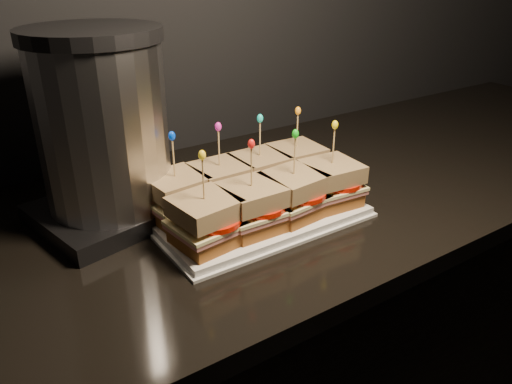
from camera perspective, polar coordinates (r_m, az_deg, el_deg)
cabinet at (r=1.40m, az=7.06°, el=-15.98°), size 2.25×0.67×0.86m
granite_slab at (r=1.15m, az=8.23°, el=0.96°), size 2.29×0.71×0.04m
platter at (r=0.95m, az=0.00°, el=-2.51°), size 0.38×0.24×0.02m
platter_rim at (r=0.95m, az=0.00°, el=-2.83°), size 0.39×0.25×0.01m
sandwich_0_bread_bot at (r=0.92m, az=-8.95°, el=-2.15°), size 0.10×0.10×0.03m
sandwich_0_ham at (r=0.91m, az=-9.02°, el=-1.20°), size 0.11×0.11×0.01m
sandwich_0_cheese at (r=0.91m, az=-9.05°, el=-0.80°), size 0.12×0.11×0.01m
sandwich_0_tomato at (r=0.91m, az=-8.24°, el=-0.33°), size 0.10×0.10×0.01m
sandwich_0_bread_top at (r=0.90m, az=-9.18°, el=0.83°), size 0.11×0.11×0.03m
sandwich_0_pick at (r=0.88m, az=-9.38°, el=3.57°), size 0.00×0.00×0.09m
sandwich_0_frill at (r=0.87m, az=-9.59°, el=6.34°), size 0.01×0.01×0.02m
sandwich_1_bread_bot at (r=0.96m, az=-4.06°, el=-0.77°), size 0.10×0.10×0.03m
sandwich_1_ham at (r=0.95m, az=-4.09°, el=0.16°), size 0.11×0.10×0.01m
sandwich_1_cheese at (r=0.95m, az=-4.11°, el=0.54°), size 0.11×0.10×0.01m
sandwich_1_tomato at (r=0.94m, az=-3.31°, el=1.00°), size 0.10×0.10×0.01m
sandwich_1_bread_top at (r=0.94m, az=-4.16°, el=2.12°), size 0.10×0.10×0.03m
sandwich_1_pick at (r=0.92m, az=-4.25°, el=4.79°), size 0.00×0.00×0.09m
sandwich_1_frill at (r=0.90m, az=-4.34°, el=7.46°), size 0.01×0.01×0.02m
sandwich_2_bread_bot at (r=1.00m, az=0.43°, el=0.50°), size 0.10×0.10×0.03m
sandwich_2_ham at (r=0.99m, az=0.44°, el=1.40°), size 0.11×0.10×0.01m
sandwich_2_cheese at (r=0.99m, az=0.44°, el=1.77°), size 0.11×0.10×0.01m
sandwich_2_tomato at (r=0.99m, az=1.21°, el=2.21°), size 0.10×0.10×0.01m
sandwich_2_bread_top at (r=0.98m, az=0.44°, el=3.30°), size 0.10×0.10×0.03m
sandwich_2_pick at (r=0.96m, az=0.45°, el=5.86°), size 0.00×0.00×0.09m
sandwich_2_frill at (r=0.95m, az=0.46°, el=8.42°), size 0.01×0.01×0.02m
sandwich_3_bread_bot at (r=1.05m, az=4.54°, el=1.67°), size 0.10×0.10×0.03m
sandwich_3_ham at (r=1.04m, az=4.57°, el=2.53°), size 0.11×0.11×0.01m
sandwich_3_cheese at (r=1.04m, az=4.58°, el=2.88°), size 0.11×0.11×0.01m
sandwich_3_tomato at (r=1.04m, az=5.32°, el=3.30°), size 0.10×0.10×0.01m
sandwich_3_bread_top at (r=1.03m, az=4.64°, el=4.35°), size 0.10×0.10×0.03m
sandwich_3_pick at (r=1.01m, az=4.73°, el=6.80°), size 0.00×0.00×0.09m
sandwich_3_frill at (r=1.00m, az=4.82°, el=9.24°), size 0.01×0.01×0.02m
sandwich_4_bread_bot at (r=0.84m, az=-5.72°, el=-5.04°), size 0.11×0.11×0.03m
sandwich_4_ham at (r=0.83m, az=-5.77°, el=-4.02°), size 0.12×0.11×0.01m
sandwich_4_cheese at (r=0.82m, az=-5.79°, el=-3.59°), size 0.12×0.11×0.01m
sandwich_4_tomato at (r=0.82m, az=-4.88°, el=-3.08°), size 0.10×0.10×0.01m
sandwich_4_bread_top at (r=0.81m, az=-5.88°, el=-1.83°), size 0.11×0.11×0.03m
sandwich_4_pick at (r=0.79m, az=-6.03°, el=1.16°), size 0.00×0.00×0.09m
sandwich_4_frill at (r=0.77m, az=-6.18°, el=4.20°), size 0.01×0.01×0.02m
sandwich_5_bread_bot at (r=0.88m, az=-0.50°, el=-3.39°), size 0.10×0.10×0.03m
sandwich_5_ham at (r=0.87m, az=-0.50°, el=-2.40°), size 0.11×0.10×0.01m
sandwich_5_cheese at (r=0.86m, az=-0.50°, el=-1.99°), size 0.11×0.10×0.01m
sandwich_5_tomato at (r=0.86m, az=0.38°, el=-1.49°), size 0.10×0.10×0.01m
sandwich_5_bread_top at (r=0.85m, az=-0.51°, el=-0.28°), size 0.10×0.10×0.03m
sandwich_5_pick at (r=0.83m, az=-0.52°, el=2.60°), size 0.00×0.00×0.09m
sandwich_5_frill at (r=0.82m, az=-0.53°, el=5.51°), size 0.01×0.01×0.02m
sandwich_6_bread_bot at (r=0.92m, az=4.22°, el=-1.87°), size 0.10×0.10×0.03m
sandwich_6_ham at (r=0.91m, az=4.26°, el=-0.91°), size 0.11×0.11×0.01m
sandwich_6_cheese at (r=0.91m, az=4.27°, el=-0.52°), size 0.12×0.11×0.01m
sandwich_6_tomato at (r=0.91m, az=5.11°, el=-0.05°), size 0.10×0.10×0.01m
sandwich_6_bread_top at (r=0.90m, az=4.33°, el=1.11°), size 0.11×0.11×0.03m
sandwich_6_pick at (r=0.88m, az=4.43°, el=3.87°), size 0.00×0.00×0.09m
sandwich_6_frill at (r=0.87m, az=4.53°, el=6.64°), size 0.01×0.01×0.02m
sandwich_7_bread_bot at (r=0.98m, az=8.45°, el=-0.49°), size 0.10×0.10×0.03m
sandwich_7_ham at (r=0.97m, az=8.51°, el=0.42°), size 0.11×0.11×0.01m
sandwich_7_cheese at (r=0.97m, az=8.54°, el=0.80°), size 0.11×0.11×0.01m
sandwich_7_tomato at (r=0.97m, az=9.33°, el=1.24°), size 0.10×0.10×0.01m
sandwich_7_bread_top at (r=0.95m, az=8.65°, el=2.36°), size 0.10×0.10×0.03m
sandwich_7_pick at (r=0.94m, az=8.83°, el=4.97°), size 0.00×0.00×0.09m
sandwich_7_frill at (r=0.92m, az=9.02°, el=7.59°), size 0.01×0.01×0.02m
appliance_base at (r=0.99m, az=-15.87°, el=-1.89°), size 0.31×0.28×0.03m
appliance_body at (r=0.92m, az=-17.07°, el=7.13°), size 0.23×0.23×0.29m
appliance_lid at (r=0.89m, az=-18.41°, el=16.77°), size 0.24×0.24×0.02m
appliance at (r=0.93m, az=-17.03°, el=6.80°), size 0.27×0.23×0.35m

